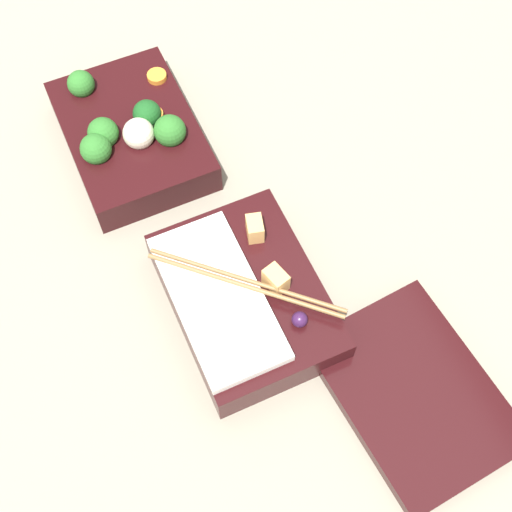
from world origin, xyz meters
The scene contains 4 objects.
ground_plane centered at (0.00, 0.00, 0.00)m, with size 3.00×3.00×0.00m, color gray.
bento_tray_vegetable centered at (-0.12, -0.03, 0.03)m, with size 0.22×0.16×0.08m.
bento_tray_rice centered at (0.14, 0.01, 0.03)m, with size 0.22×0.17×0.07m.
bento_lid centered at (0.31, 0.14, 0.01)m, with size 0.21×0.15×0.02m, color black.
Camera 1 is at (0.45, -0.11, 0.74)m, focal length 50.00 mm.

